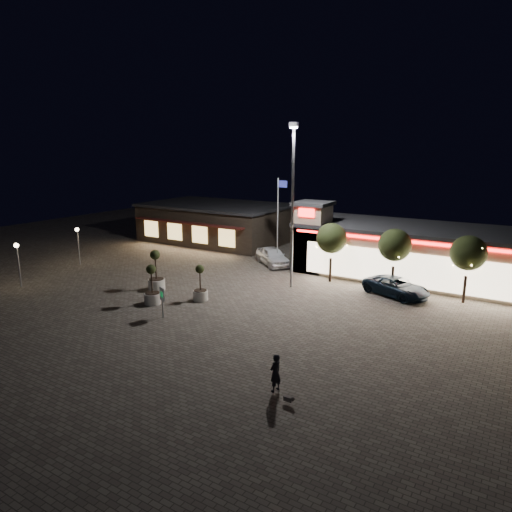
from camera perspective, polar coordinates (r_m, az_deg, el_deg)
The scene contains 18 objects.
ground at distance 30.36m, azimuth -6.02°, elevation -7.07°, with size 90.00×90.00×0.00m, color #685F54.
retail_building at distance 39.97m, azimuth 19.31°, elevation 0.53°, with size 20.40×8.40×6.10m.
restaurant_building at distance 53.51m, azimuth -4.98°, elevation 4.26°, with size 16.40×11.00×4.30m.
floodlight_pole at distance 34.35m, azimuth 4.60°, elevation 7.39°, with size 0.60×0.40×12.38m.
flagpole at distance 40.83m, azimuth 2.85°, elevation 5.14°, with size 0.95×0.10×8.00m.
lamp_post_west at distance 45.01m, azimuth -21.38°, elevation 2.05°, with size 0.36×0.36×3.48m.
lamp_post_south at distance 39.58m, azimuth -27.64°, elevation -0.01°, with size 0.36×0.36×3.48m.
string_tree_a at distance 36.74m, azimuth 9.42°, elevation 2.19°, with size 2.42×2.42×4.79m.
string_tree_b at distance 35.22m, azimuth 16.96°, elevation 1.30°, with size 2.42×2.42×4.79m.
string_tree_c at distance 34.35m, azimuth 25.02°, elevation 0.33°, with size 2.42×2.42×4.79m.
pickup_truck at distance 34.87m, azimuth 17.11°, elevation -3.70°, with size 2.28×4.95×1.38m, color black.
white_sedan at distance 42.14m, azimuth 2.09°, elevation -0.02°, with size 1.95×4.86×1.66m, color white.
pedestrian at distance 20.81m, azimuth 2.44°, elevation -14.38°, with size 0.64×0.42×1.74m, color black.
dog at distance 20.15m, azimuth 4.21°, elevation -17.39°, with size 0.50×0.18×0.27m.
planter_left at distance 35.41m, azimuth -12.36°, elevation -2.68°, with size 1.28×1.28×3.15m.
planter_mid at distance 32.44m, azimuth -12.84°, elevation -4.38°, with size 1.14×1.14×2.81m.
planter_right at distance 32.61m, azimuth -6.97°, elevation -4.16°, with size 1.06×1.06×2.60m.
valet_sign at distance 29.56m, azimuth -11.65°, elevation -5.01°, with size 0.62×0.32×1.98m.
Camera 1 is at (17.51, -22.45, 10.54)m, focal length 32.00 mm.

